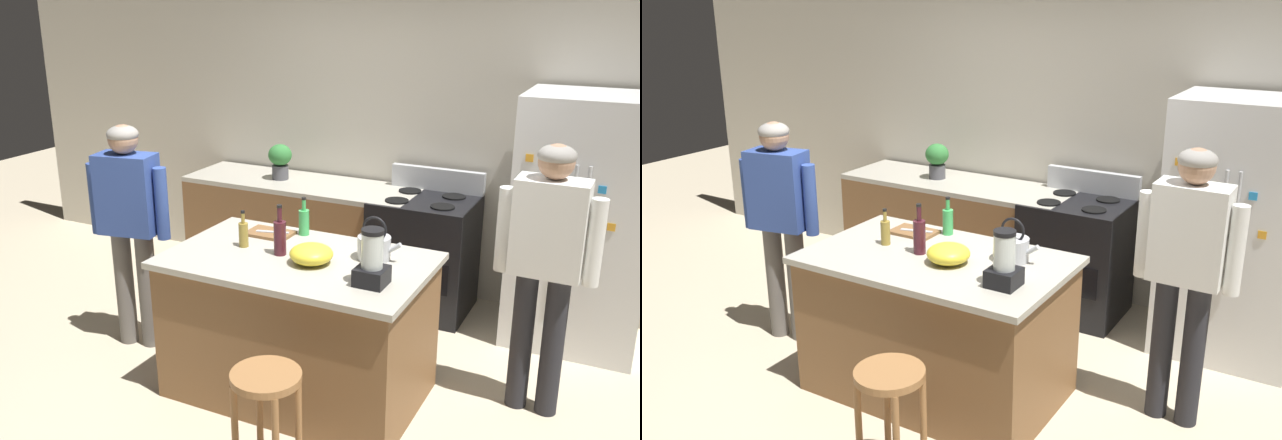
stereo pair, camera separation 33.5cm
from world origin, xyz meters
The scene contains 18 objects.
ground_plane centered at (0.00, 0.00, 0.00)m, with size 14.00×14.00×0.00m, color beige.
back_wall centered at (0.00, 1.95, 1.35)m, with size 8.00×0.10×2.70m, color beige.
kitchen_island centered at (0.00, 0.00, 0.46)m, with size 1.59×0.97×0.91m.
back_counter_run centered at (-0.80, 1.55, 0.46)m, with size 2.00×0.64×0.91m.
refrigerator centered at (1.45, 1.50, 0.90)m, with size 0.90×0.73×1.80m.
stove_range centered at (0.30, 1.52, 0.47)m, with size 0.76×0.65×1.09m.
person_by_island_left centered at (-1.34, 0.05, 0.97)m, with size 0.60×0.29×1.60m.
person_by_sink_right centered at (1.37, 0.46, 1.01)m, with size 0.59×0.23×1.66m.
bar_stool centered at (0.28, -0.87, 0.51)m, with size 0.36×0.36×0.66m.
potted_plant centered at (-1.00, 1.55, 1.09)m, with size 0.20×0.20×0.30m.
blender_appliance centered at (0.55, -0.17, 1.05)m, with size 0.17×0.17×0.32m.
bottle_wine centered at (-0.12, 0.00, 1.03)m, with size 0.08×0.08×0.32m.
bottle_vinegar centered at (-0.39, 0.02, 1.00)m, with size 0.06×0.06×0.24m.
bottle_soda centered at (-0.16, 0.39, 1.01)m, with size 0.07×0.07×0.26m.
mixing_bowl centered at (0.11, -0.04, 0.97)m, with size 0.26×0.26×0.12m, color yellow.
tea_kettle centered at (0.42, 0.19, 0.99)m, with size 0.28×0.20×0.27m.
cutting_board centered at (-0.36, 0.28, 0.92)m, with size 0.30×0.20×0.02m, color brown.
chef_knife centered at (-0.34, 0.28, 0.94)m, with size 0.22×0.03×0.01m, color #B7BABF.
Camera 1 is at (1.86, -3.44, 2.45)m, focal length 39.14 mm.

